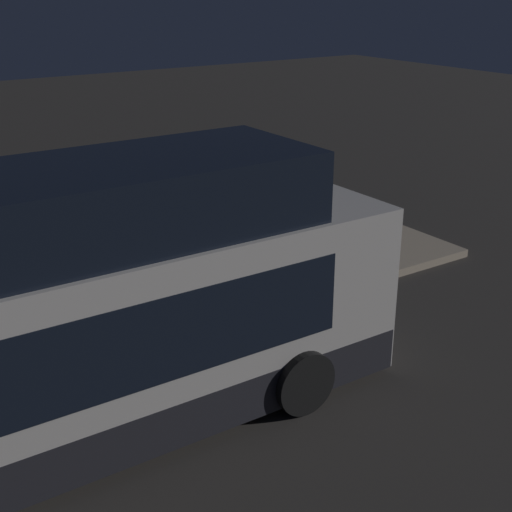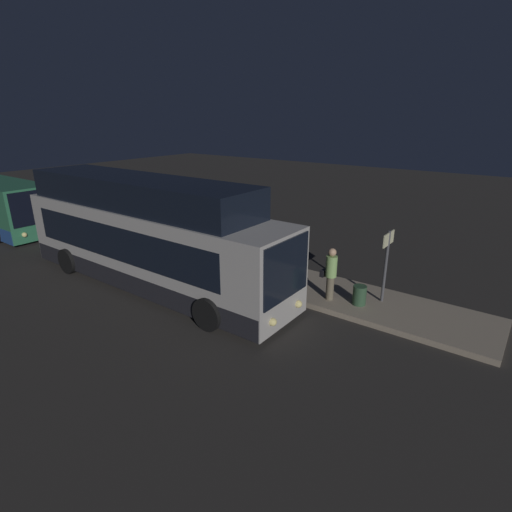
% 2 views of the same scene
% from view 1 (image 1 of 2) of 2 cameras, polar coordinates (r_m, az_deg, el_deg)
% --- Properties ---
extents(ground, '(80.00, 80.00, 0.00)m').
position_cam_1_polar(ground, '(11.31, -12.03, -12.94)').
color(ground, '#2B2826').
extents(platform, '(20.00, 2.71, 0.19)m').
position_cam_1_polar(platform, '(13.71, -16.84, -6.50)').
color(platform, gray).
rests_on(platform, ground).
extents(passenger_boarding, '(0.53, 0.37, 1.74)m').
position_cam_1_polar(passenger_boarding, '(13.36, -6.80, -1.45)').
color(passenger_boarding, '#2D2D33').
rests_on(passenger_boarding, platform).
extents(passenger_waiting, '(0.46, 0.46, 1.76)m').
position_cam_1_polar(passenger_waiting, '(14.65, -11.16, 0.38)').
color(passenger_waiting, '#4C476B').
rests_on(passenger_waiting, platform).
extents(passenger_with_bags, '(0.58, 0.42, 1.81)m').
position_cam_1_polar(passenger_with_bags, '(14.65, 1.57, 0.91)').
color(passenger_with_bags, '#6B604C').
rests_on(passenger_with_bags, platform).
extents(suitcase, '(0.42, 0.20, 0.89)m').
position_cam_1_polar(suitcase, '(14.42, -11.53, -2.69)').
color(suitcase, black).
rests_on(suitcase, platform).
extents(sign_post, '(0.10, 0.89, 2.44)m').
position_cam_1_polar(sign_post, '(16.00, 4.11, 4.92)').
color(sign_post, '#4C4C51').
rests_on(sign_post, platform).
extents(trash_bin, '(0.44, 0.44, 0.65)m').
position_cam_1_polar(trash_bin, '(15.59, 4.02, -0.43)').
color(trash_bin, '#2D4C33').
rests_on(trash_bin, platform).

